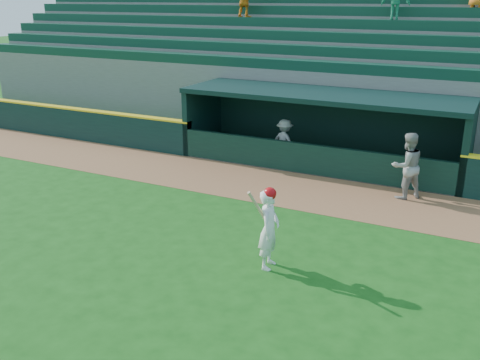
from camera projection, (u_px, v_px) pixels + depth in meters
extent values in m
plane|color=#154C13|center=(208.00, 256.00, 11.85)|extent=(120.00, 120.00, 0.00)
cube|color=brown|center=(289.00, 189.00, 15.99)|extent=(40.00, 3.00, 0.01)
cube|color=black|center=(32.00, 118.00, 22.39)|extent=(15.50, 0.30, 1.20)
cube|color=yellow|center=(30.00, 104.00, 22.18)|extent=(15.50, 0.32, 0.06)
imported|color=gray|center=(407.00, 166.00, 14.98)|extent=(1.17, 1.16, 1.91)
imported|color=#ACACA6|center=(284.00, 142.00, 18.20)|extent=(1.12, 0.86, 1.53)
cube|color=slate|center=(320.00, 163.00, 18.35)|extent=(9.00, 2.60, 0.04)
cube|color=black|center=(203.00, 118.00, 19.93)|extent=(0.20, 2.60, 2.30)
cube|color=black|center=(468.00, 148.00, 16.02)|extent=(0.20, 2.60, 2.30)
cube|color=black|center=(333.00, 124.00, 19.08)|extent=(9.40, 0.20, 2.30)
cube|color=black|center=(323.00, 95.00, 17.58)|extent=(9.40, 2.80, 0.16)
cube|color=black|center=(308.00, 159.00, 17.16)|extent=(9.00, 0.16, 1.00)
cube|color=brown|center=(327.00, 151.00, 18.95)|extent=(8.40, 0.45, 0.10)
cube|color=slate|center=(338.00, 112.00, 19.42)|extent=(34.00, 0.85, 2.91)
cube|color=#0F3828|center=(340.00, 67.00, 18.78)|extent=(34.00, 0.60, 0.36)
cube|color=slate|center=(345.00, 102.00, 20.06)|extent=(34.00, 0.85, 3.36)
cube|color=#0F3828|center=(347.00, 52.00, 19.35)|extent=(34.00, 0.60, 0.36)
cube|color=slate|center=(351.00, 93.00, 20.71)|extent=(34.00, 0.85, 3.81)
cube|color=#0F3828|center=(354.00, 38.00, 19.92)|extent=(34.00, 0.60, 0.36)
cube|color=slate|center=(358.00, 84.00, 21.35)|extent=(34.00, 0.85, 4.26)
cube|color=#0F3828|center=(361.00, 24.00, 20.50)|extent=(34.00, 0.60, 0.36)
cube|color=slate|center=(363.00, 76.00, 22.00)|extent=(34.00, 0.85, 4.71)
cube|color=#0F3828|center=(367.00, 11.00, 21.07)|extent=(34.00, 0.60, 0.36)
cube|color=slate|center=(369.00, 68.00, 22.64)|extent=(34.00, 0.85, 5.16)
cube|color=slate|center=(374.00, 60.00, 23.28)|extent=(34.00, 0.85, 5.61)
cube|color=slate|center=(377.00, 59.00, 23.77)|extent=(34.50, 0.30, 5.61)
imported|color=white|center=(269.00, 229.00, 11.13)|extent=(0.48, 0.67, 1.73)
sphere|color=red|center=(270.00, 194.00, 10.88)|extent=(0.27, 0.27, 0.27)
cylinder|color=#D5B288|center=(257.00, 206.00, 10.84)|extent=(0.26, 0.48, 0.76)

